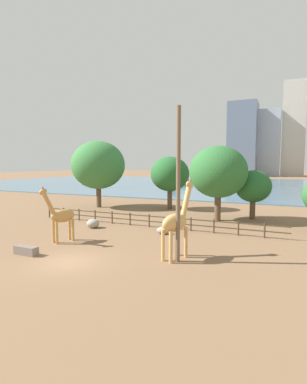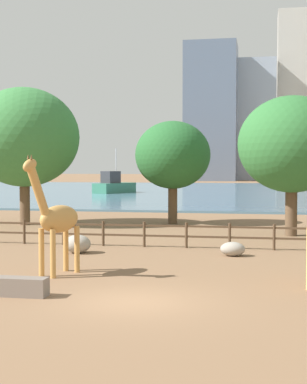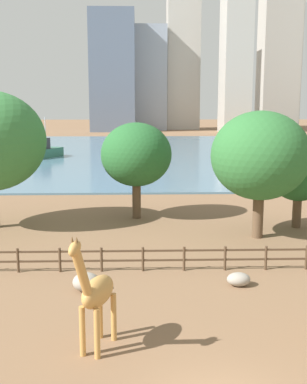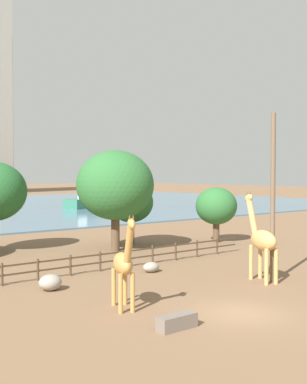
# 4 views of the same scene
# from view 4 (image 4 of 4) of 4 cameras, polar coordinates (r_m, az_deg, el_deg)

# --- Properties ---
(giraffe_tall) EXTENTS (1.59, 2.98, 4.58)m
(giraffe_tall) POSITION_cam_4_polar(r_m,az_deg,el_deg) (22.64, -3.55, -8.52)
(giraffe_tall) COLOR #C18C47
(giraffe_tall) RESTS_ON ground
(giraffe_companion) EXTENTS (1.59, 3.26, 5.32)m
(giraffe_companion) POSITION_cam_4_polar(r_m,az_deg,el_deg) (29.25, 12.70, -5.52)
(giraffe_companion) COLOR tan
(giraffe_companion) RESTS_ON ground
(utility_pole) EXTENTS (0.28, 0.28, 9.90)m
(utility_pole) POSITION_cam_4_polar(r_m,az_deg,el_deg) (28.92, 13.96, -0.68)
(utility_pole) COLOR brown
(utility_pole) RESTS_ON ground
(boulder_near_fence) EXTENTS (1.14, 0.88, 0.66)m
(boulder_near_fence) POSITION_cam_4_polar(r_m,az_deg,el_deg) (31.43, -0.29, -8.89)
(boulder_near_fence) COLOR gray
(boulder_near_fence) RESTS_ON ground
(boulder_by_pole) EXTENTS (1.27, 1.17, 0.88)m
(boulder_by_pole) POSITION_cam_4_polar(r_m,az_deg,el_deg) (27.21, -12.13, -10.44)
(boulder_by_pole) COLOR gray
(boulder_by_pole) RESTS_ON ground
(feeding_trough) EXTENTS (1.80, 0.60, 0.60)m
(feeding_trough) POSITION_cam_4_polar(r_m,az_deg,el_deg) (20.33, 2.80, -15.13)
(feeding_trough) COLOR #72665B
(feeding_trough) RESTS_ON ground
(enclosure_fence) EXTENTS (26.12, 0.14, 1.30)m
(enclosure_fence) POSITION_cam_4_polar(r_m,az_deg,el_deg) (31.52, -7.12, -8.07)
(enclosure_fence) COLOR #4C3826
(enclosure_fence) RESTS_ON ground
(tree_left_large) EXTENTS (3.85, 3.85, 5.13)m
(tree_left_large) POSITION_cam_4_polar(r_m,az_deg,el_deg) (45.03, 7.45, -1.68)
(tree_left_large) COLOR brown
(tree_left_large) RESTS_ON ground
(tree_center_broad) EXTENTS (6.38, 6.38, 8.31)m
(tree_center_broad) POSITION_cam_4_polar(r_m,az_deg,el_deg) (39.59, -4.56, 0.79)
(tree_center_broad) COLOR brown
(tree_center_broad) RESTS_ON ground
(tree_right_small) EXTENTS (4.06, 4.06, 5.61)m
(tree_right_small) POSITION_cam_4_polar(r_m,az_deg,el_deg) (43.74, -2.69, -1.28)
(tree_right_small) COLOR brown
(tree_right_small) RESTS_ON ground
(boat_sailboat) EXTENTS (8.97, 6.38, 3.73)m
(boat_sailboat) POSITION_cam_4_polar(r_m,az_deg,el_deg) (89.18, -8.20, -1.04)
(boat_sailboat) COLOR #337259
(boat_sailboat) RESTS_ON harbor_water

